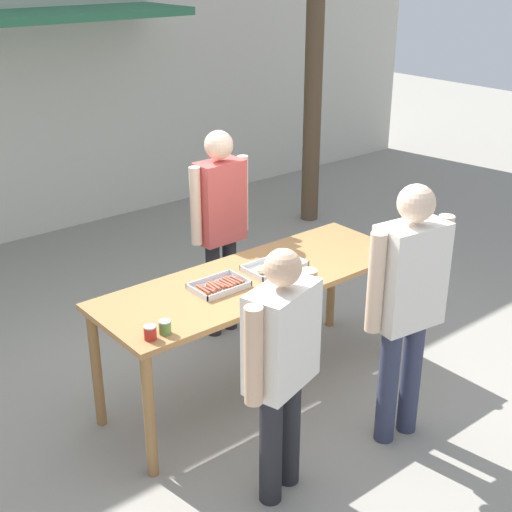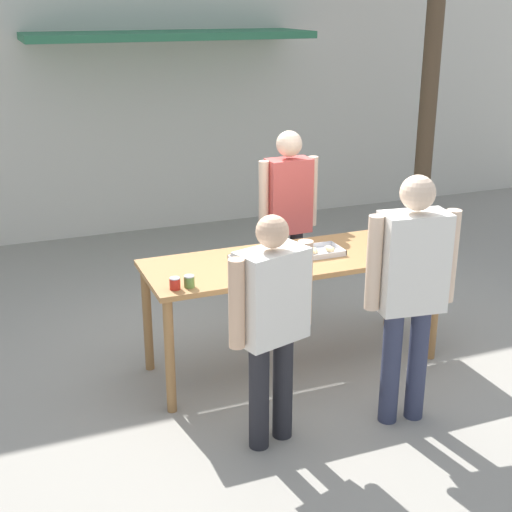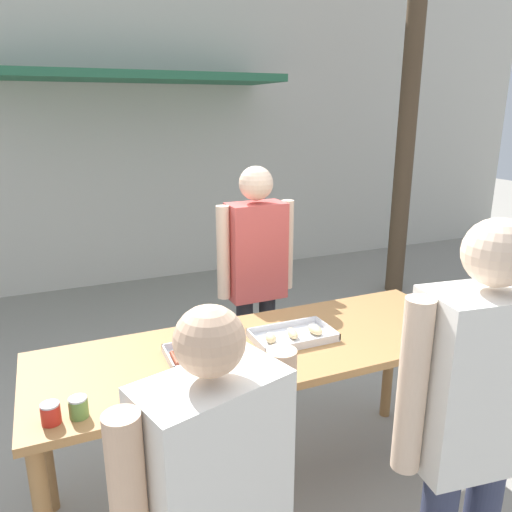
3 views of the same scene
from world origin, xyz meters
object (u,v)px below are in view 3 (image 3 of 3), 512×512
at_px(beer_cup, 456,323).
at_px(person_customer_holding_hotdog, 214,503).
at_px(food_tray_sausages, 204,353).
at_px(food_tray_buns, 294,335).
at_px(condiment_jar_ketchup, 79,407).
at_px(person_customer_with_cup, 475,413).
at_px(utility_pole, 413,50).
at_px(condiment_jar_mustard, 51,413).
at_px(person_server_behind_table, 256,267).

xyz_separation_m(beer_cup, person_customer_holding_hotdog, (-1.60, -0.65, -0.04)).
xyz_separation_m(food_tray_sausages, food_tray_buns, (0.49, -0.00, 0.00)).
bearing_deg(condiment_jar_ketchup, beer_cup, 0.14).
height_order(condiment_jar_ketchup, beer_cup, beer_cup).
xyz_separation_m(food_tray_sausages, person_customer_with_cup, (0.69, -1.02, 0.11)).
xyz_separation_m(food_tray_buns, condiment_jar_ketchup, (-1.10, -0.29, 0.02)).
height_order(food_tray_sausages, utility_pole, utility_pole).
height_order(condiment_jar_mustard, condiment_jar_ketchup, same).
height_order(food_tray_sausages, beer_cup, beer_cup).
relative_size(condiment_jar_ketchup, beer_cup, 0.75).
bearing_deg(utility_pole, condiment_jar_ketchup, -144.26).
bearing_deg(food_tray_buns, person_customer_holding_hotdog, -129.00).
relative_size(beer_cup, person_customer_holding_hotdog, 0.07).
distance_m(food_tray_sausages, condiment_jar_ketchup, 0.67).
relative_size(food_tray_sausages, person_server_behind_table, 0.21).
distance_m(food_tray_sausages, beer_cup, 1.36).
bearing_deg(person_customer_with_cup, food_tray_sausages, -48.45).
distance_m(condiment_jar_ketchup, person_customer_holding_hotdog, 0.73).
height_order(beer_cup, person_customer_holding_hotdog, person_customer_holding_hotdog).
xyz_separation_m(condiment_jar_ketchup, person_server_behind_table, (1.24, 1.13, 0.09)).
relative_size(person_customer_holding_hotdog, person_customer_with_cup, 0.90).
height_order(food_tray_buns, person_customer_with_cup, person_customer_with_cup).
xyz_separation_m(condiment_jar_ketchup, utility_pole, (3.70, 2.66, 1.71)).
height_order(food_tray_sausages, condiment_jar_ketchup, condiment_jar_ketchup).
bearing_deg(food_tray_buns, condiment_jar_ketchup, -165.43).
bearing_deg(beer_cup, person_customer_holding_hotdog, -157.74).
height_order(food_tray_buns, utility_pole, utility_pole).
bearing_deg(condiment_jar_ketchup, food_tray_buns, 14.57).
xyz_separation_m(food_tray_buns, person_customer_with_cup, (0.20, -1.02, 0.11)).
bearing_deg(person_server_behind_table, person_customer_holding_hotdog, -118.41).
relative_size(person_customer_with_cup, utility_pole, 0.34).
xyz_separation_m(beer_cup, utility_pole, (1.76, 2.66, 1.70)).
relative_size(condiment_jar_ketchup, person_customer_holding_hotdog, 0.05).
relative_size(food_tray_sausages, person_customer_holding_hotdog, 0.23).
bearing_deg(food_tray_buns, condiment_jar_mustard, -166.57).
distance_m(condiment_jar_mustard, condiment_jar_ketchup, 0.10).
height_order(beer_cup, person_customer_with_cup, person_customer_with_cup).
height_order(food_tray_buns, beer_cup, beer_cup).
bearing_deg(condiment_jar_mustard, food_tray_buns, 13.43).
bearing_deg(food_tray_buns, person_server_behind_table, 80.28).
height_order(food_tray_sausages, person_server_behind_table, person_server_behind_table).
bearing_deg(food_tray_sausages, condiment_jar_ketchup, -154.64).
distance_m(person_customer_holding_hotdog, person_customer_with_cup, 0.96).
relative_size(condiment_jar_mustard, person_customer_holding_hotdog, 0.05).
relative_size(condiment_jar_ketchup, person_customer_with_cup, 0.05).
distance_m(condiment_jar_mustard, person_server_behind_table, 1.76).
bearing_deg(person_customer_with_cup, food_tray_buns, -71.58).
bearing_deg(beer_cup, food_tray_buns, 161.47).
distance_m(condiment_jar_ketchup, person_server_behind_table, 1.68).
bearing_deg(food_tray_sausages, utility_pole, 37.52).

